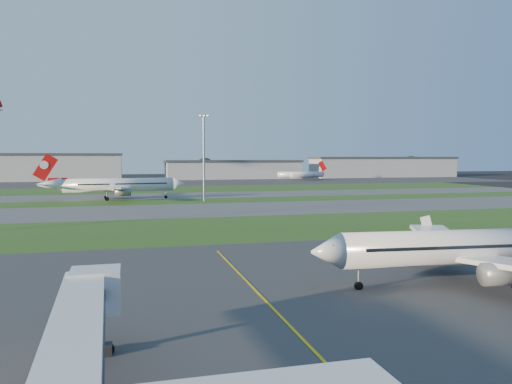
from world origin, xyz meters
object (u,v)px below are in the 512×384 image
object	(u,v)px
jet_bridge	(72,362)
airliner_taxiing	(118,185)
airliner_parked	(476,248)
mini_jet_near	(307,175)
light_mast_centre	(204,152)
mini_jet_far	(300,174)

from	to	relation	value
jet_bridge	airliner_taxiing	size ratio (longest dim) A/B	0.65
airliner_parked	mini_jet_near	xyz separation A→B (m)	(62.98, 218.90, -0.62)
jet_bridge	mini_jet_near	size ratio (longest dim) A/B	1.03
jet_bridge	light_mast_centre	size ratio (longest dim) A/B	1.04
airliner_parked	light_mast_centre	size ratio (longest dim) A/B	1.38
airliner_taxiing	jet_bridge	bearing A→B (deg)	85.40
light_mast_centre	mini_jet_far	bearing A→B (deg)	58.55
mini_jet_near	light_mast_centre	distance (m)	139.07
mini_jet_near	airliner_parked	bearing A→B (deg)	-134.00
airliner_taxiing	mini_jet_far	bearing A→B (deg)	-137.16
mini_jet_far	airliner_taxiing	bearing A→B (deg)	-126.96
airliner_taxiing	mini_jet_near	bearing A→B (deg)	-138.89
mini_jet_far	light_mast_centre	distance (m)	140.41
airliner_parked	mini_jet_near	size ratio (longest dim) A/B	1.37
airliner_taxiing	light_mast_centre	world-z (taller)	light_mast_centre
airliner_parked	light_mast_centre	distance (m)	104.27
airliner_taxiing	light_mast_centre	distance (m)	29.75
mini_jet_far	light_mast_centre	xyz separation A→B (m)	(-73.01, -119.38, 11.53)
mini_jet_near	light_mast_centre	xyz separation A→B (m)	(-75.83, -116.01, 11.53)
mini_jet_near	mini_jet_far	size ratio (longest dim) A/B	0.91
airliner_taxiing	mini_jet_near	distance (m)	144.33
mini_jet_far	airliner_parked	bearing A→B (deg)	-99.58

